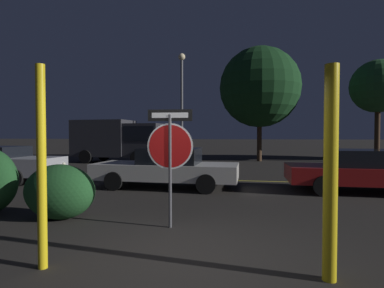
{
  "coord_description": "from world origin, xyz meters",
  "views": [
    {
      "loc": [
        0.79,
        -4.1,
        1.76
      ],
      "look_at": [
        -0.58,
        3.95,
        1.52
      ],
      "focal_mm": 28.0,
      "sensor_mm": 36.0,
      "label": 1
    }
  ],
  "objects": [
    {
      "name": "tree_0",
      "position": [
        9.27,
        16.75,
        4.86
      ],
      "size": [
        3.36,
        3.36,
        6.57
      ],
      "color": "#422D1E",
      "rests_on": "ground_plane"
    },
    {
      "name": "stop_sign",
      "position": [
        -0.57,
        1.41,
        1.56
      ],
      "size": [
        0.88,
        0.07,
        2.25
      ],
      "rotation": [
        0.0,
        0.0,
        0.06
      ],
      "color": "#4C4C51",
      "rests_on": "ground_plane"
    },
    {
      "name": "hedge_bush_1",
      "position": [
        -3.0,
        1.59,
        0.58
      ],
      "size": [
        1.52,
        1.02,
        1.15
      ],
      "primitive_type": "ellipsoid",
      "color": "#1E4C23",
      "rests_on": "ground_plane"
    },
    {
      "name": "yellow_pole_left",
      "position": [
        -1.82,
        -0.58,
        1.34
      ],
      "size": [
        0.12,
        0.12,
        2.68
      ],
      "primitive_type": "cylinder",
      "color": "yellow",
      "rests_on": "ground_plane"
    },
    {
      "name": "ground_plane",
      "position": [
        0.0,
        0.0,
        0.0
      ],
      "size": [
        260.0,
        260.0,
        0.0
      ],
      "primitive_type": "plane",
      "color": "black"
    },
    {
      "name": "delivery_truck",
      "position": [
        -6.99,
        14.18,
        1.54
      ],
      "size": [
        5.93,
        2.75,
        2.73
      ],
      "rotation": [
        0.0,
        0.0,
        -1.64
      ],
      "color": "#2D2D33",
      "rests_on": "ground_plane"
    },
    {
      "name": "street_lamp",
      "position": [
        -3.0,
        14.35,
        4.37
      ],
      "size": [
        0.43,
        0.43,
        6.88
      ],
      "color": "#4C4C51",
      "rests_on": "ground_plane"
    },
    {
      "name": "passing_car_3",
      "position": [
        4.53,
        5.88,
        0.67
      ],
      "size": [
        4.82,
        2.12,
        1.31
      ],
      "rotation": [
        0.0,
        0.0,
        -1.59
      ],
      "color": "maroon",
      "rests_on": "ground_plane"
    },
    {
      "name": "passing_car_1",
      "position": [
        -8.28,
        5.85,
        0.69
      ],
      "size": [
        4.57,
        1.95,
        1.34
      ],
      "rotation": [
        0.0,
        0.0,
        -1.58
      ],
      "color": "#9E9EA3",
      "rests_on": "ground_plane"
    },
    {
      "name": "passing_car_2",
      "position": [
        -1.72,
        5.64,
        0.67
      ],
      "size": [
        4.92,
        1.98,
        1.33
      ],
      "rotation": [
        0.0,
        0.0,
        1.55
      ],
      "color": "silver",
      "rests_on": "ground_plane"
    },
    {
      "name": "tree_1",
      "position": [
        1.9,
        16.7,
        5.0
      ],
      "size": [
        5.41,
        5.41,
        7.72
      ],
      "color": "#422D1E",
      "rests_on": "ground_plane"
    },
    {
      "name": "road_center_stripe",
      "position": [
        0.0,
        7.59,
        0.0
      ],
      "size": [
        35.97,
        0.12,
        0.01
      ],
      "primitive_type": "cube",
      "color": "gold",
      "rests_on": "ground_plane"
    },
    {
      "name": "yellow_pole_right",
      "position": [
        1.83,
        -0.3,
        1.3
      ],
      "size": [
        0.17,
        0.17,
        2.61
      ],
      "primitive_type": "cylinder",
      "color": "yellow",
      "rests_on": "ground_plane"
    }
  ]
}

